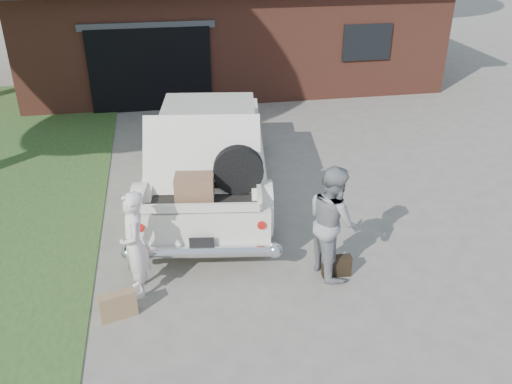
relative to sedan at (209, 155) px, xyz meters
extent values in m
plane|color=gray|center=(0.50, -2.80, -0.81)|extent=(90.00, 90.00, 0.00)
cube|color=brown|center=(1.50, 8.70, 0.69)|extent=(12.00, 7.00, 3.00)
cube|color=black|center=(-1.00, 5.25, 0.29)|extent=(3.20, 0.30, 2.20)
cube|color=#4C4C51|center=(-1.00, 5.18, 1.44)|extent=(3.50, 0.12, 0.18)
cube|color=black|center=(5.00, 5.18, 0.79)|extent=(1.40, 0.08, 1.00)
cube|color=silver|center=(0.00, 0.05, -0.14)|extent=(2.77, 5.58, 0.70)
cube|color=#B7B5A1|center=(0.05, 0.36, 0.48)|extent=(2.05, 2.37, 0.56)
cube|color=black|center=(0.19, 1.37, 0.45)|extent=(1.65, 0.32, 0.47)
cube|color=black|center=(-0.10, -0.64, 0.45)|extent=(1.65, 0.32, 0.47)
cylinder|color=black|center=(-1.19, -1.62, -0.45)|extent=(0.33, 0.73, 0.71)
cylinder|color=black|center=(0.68, -1.89, -0.45)|extent=(0.33, 0.73, 0.71)
cylinder|color=black|center=(-0.67, 1.98, -0.45)|extent=(0.33, 0.73, 0.71)
cylinder|color=black|center=(1.19, 1.71, -0.45)|extent=(0.33, 0.73, 0.71)
cylinder|color=silver|center=(-0.38, -2.65, -0.38)|extent=(2.20, 0.50, 0.19)
cylinder|color=#A5140F|center=(-1.24, -2.45, 0.03)|extent=(0.14, 0.12, 0.13)
cylinder|color=#A5140F|center=(0.49, -2.70, 0.03)|extent=(0.14, 0.12, 0.13)
cube|color=black|center=(-0.39, -2.67, -0.22)|extent=(0.36, 0.07, 0.18)
cube|color=black|center=(-0.29, -1.96, 0.23)|extent=(1.81, 1.40, 0.04)
cube|color=silver|center=(-1.13, -1.84, 0.34)|extent=(0.23, 1.17, 0.19)
cube|color=silver|center=(0.56, -2.09, 0.34)|extent=(0.23, 1.17, 0.19)
cube|color=silver|center=(-0.37, -2.55, 0.29)|extent=(1.70, 0.31, 0.13)
cube|color=silver|center=(-0.25, -1.72, 0.76)|extent=(1.88, 0.96, 1.05)
cube|color=#4D3521|center=(-0.55, -1.66, 0.35)|extent=(0.69, 0.50, 0.20)
cube|color=#8F6549|center=(-0.42, -2.20, 0.45)|extent=(0.61, 0.45, 0.39)
cube|color=black|center=(-0.26, -1.85, 0.34)|extent=(0.59, 0.43, 0.17)
cylinder|color=black|center=(0.26, -2.10, 0.63)|extent=(0.78, 0.28, 0.76)
imported|color=silver|center=(-1.32, -2.89, -0.01)|extent=(0.45, 0.62, 1.60)
imported|color=gray|center=(1.51, -2.87, 0.06)|extent=(0.80, 0.95, 1.74)
cube|color=#9F7A51|center=(-1.60, -3.38, -0.62)|extent=(0.52, 0.28, 0.38)
cube|color=black|center=(1.58, -3.01, -0.64)|extent=(0.44, 0.16, 0.33)
camera|label=1|loc=(-0.80, -9.34, 4.09)|focal=38.00mm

